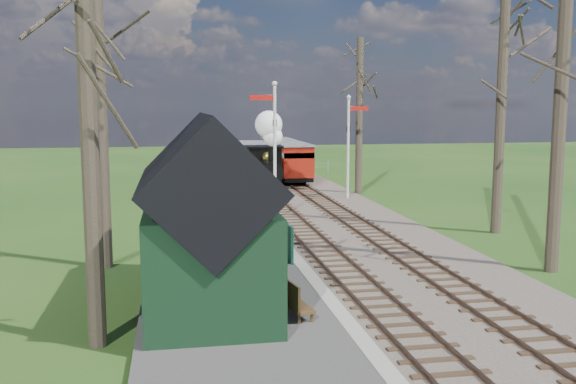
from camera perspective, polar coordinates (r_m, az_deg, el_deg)
name	(u,v)px	position (r m, az deg, el deg)	size (l,w,h in m)	color
ground	(430,360)	(13.90, 12.54, -14.36)	(140.00, 140.00, 0.00)	#214C17
distant_hills	(231,281)	(79.43, -5.13, -7.91)	(114.40, 48.00, 22.02)	#385B23
ballast_bed	(294,200)	(34.82, 0.54, -0.73)	(8.00, 60.00, 0.10)	brown
track_near	(270,200)	(34.60, -1.57, -0.71)	(1.60, 60.00, 0.15)	brown
track_far	(317,199)	(35.08, 2.63, -0.60)	(1.60, 60.00, 0.15)	brown
platform	(215,230)	(26.39, -6.51, -3.41)	(5.00, 44.00, 0.20)	#474442
coping_strip	(271,228)	(26.63, -1.56, -3.26)	(0.40, 44.00, 0.21)	#B2AD9E
station_shed	(207,223)	(16.13, -7.17, -2.74)	(3.25, 6.30, 4.78)	black
semaphore_near	(273,141)	(28.22, -1.32, 4.57)	(1.22, 0.24, 6.22)	silver
semaphore_far	(350,139)	(35.19, 5.49, 4.72)	(1.22, 0.24, 5.72)	silver
bare_trees	(358,104)	(22.87, 6.23, 7.76)	(15.51, 22.39, 12.00)	#382D23
fence_line	(247,167)	(48.37, -3.70, 2.23)	(12.60, 0.08, 1.00)	slate
locomotive	(266,160)	(35.71, -1.93, 2.88)	(1.88, 4.38, 4.69)	black
coach	(253,161)	(41.75, -3.10, 2.78)	(2.19, 7.51, 2.30)	black
red_carriage_a	(292,161)	(42.30, 0.37, 2.73)	(2.05, 5.07, 2.16)	black
red_carriage_b	(279,155)	(47.70, -0.83, 3.30)	(2.05, 5.07, 2.16)	black
sign_board	(290,243)	(20.55, 0.14, -4.60)	(0.14, 0.81, 1.18)	#0F472F
bench	(291,298)	(15.51, 0.28, -9.40)	(0.71, 1.59, 0.88)	#483319
person	(253,254)	(18.41, -3.12, -5.53)	(0.56, 0.36, 1.52)	#1B2130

